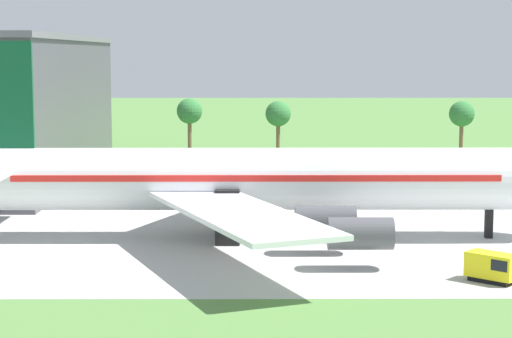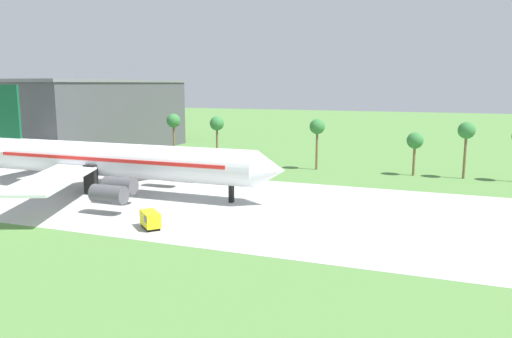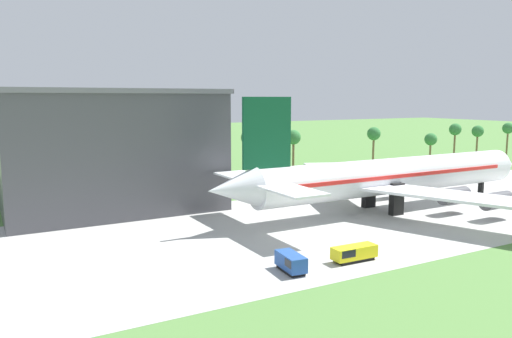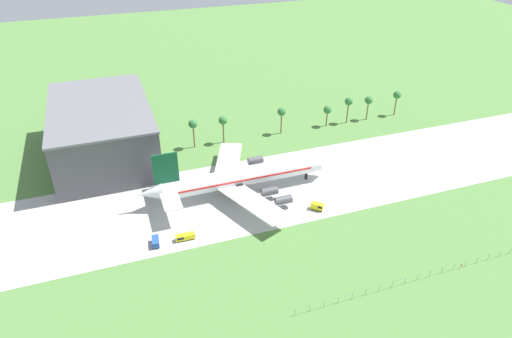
% 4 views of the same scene
% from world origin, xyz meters
% --- Properties ---
extents(ground_plane, '(600.00, 600.00, 0.00)m').
position_xyz_m(ground_plane, '(0.00, 0.00, 0.00)').
color(ground_plane, '#517F3D').
extents(taxiway_strip, '(320.00, 44.00, 0.02)m').
position_xyz_m(taxiway_strip, '(0.00, 0.00, 0.01)').
color(taxiway_strip, '#B2B2AD').
rests_on(taxiway_strip, ground_plane).
extents(jet_airliner, '(69.25, 55.72, 19.91)m').
position_xyz_m(jet_airliner, '(-35.74, 1.56, 6.02)').
color(jet_airliner, white).
rests_on(jet_airliner, ground_plane).
extents(catering_van, '(4.38, 4.23, 2.43)m').
position_xyz_m(catering_van, '(-15.07, -16.86, 1.31)').
color(catering_van, black).
rests_on(catering_van, ground_plane).
extents(terminal_building, '(36.72, 61.20, 21.25)m').
position_xyz_m(terminal_building, '(-78.03, 45.21, 10.64)').
color(terminal_building, '#47474C').
rests_on(terminal_building, ground_plane).
extents(palm_tree_row, '(99.62, 3.60, 12.39)m').
position_xyz_m(palm_tree_row, '(7.60, 39.24, 9.51)').
color(palm_tree_row, brown).
rests_on(palm_tree_row, ground_plane).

